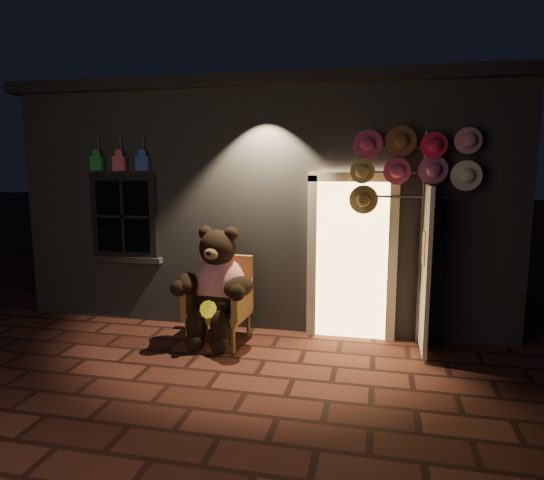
% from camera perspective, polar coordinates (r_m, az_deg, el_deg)
% --- Properties ---
extents(ground, '(60.00, 60.00, 0.00)m').
position_cam_1_polar(ground, '(5.63, -6.20, -15.16)').
color(ground, brown).
rests_on(ground, ground).
extents(shop_building, '(7.30, 5.95, 3.51)m').
position_cam_1_polar(shop_building, '(9.02, 1.76, 5.37)').
color(shop_building, slate).
rests_on(shop_building, ground).
extents(wicker_armchair, '(0.80, 0.73, 1.10)m').
position_cam_1_polar(wicker_armchair, '(6.41, -6.04, -6.90)').
color(wicker_armchair, olive).
rests_on(wicker_armchair, ground).
extents(teddy_bear, '(1.10, 0.87, 1.51)m').
position_cam_1_polar(teddy_bear, '(6.23, -6.53, -5.42)').
color(teddy_bear, red).
rests_on(teddy_bear, ground).
extents(hat_rack, '(1.55, 0.22, 2.71)m').
position_cam_1_polar(hat_rack, '(6.15, 15.99, 8.34)').
color(hat_rack, '#59595E').
rests_on(hat_rack, ground).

